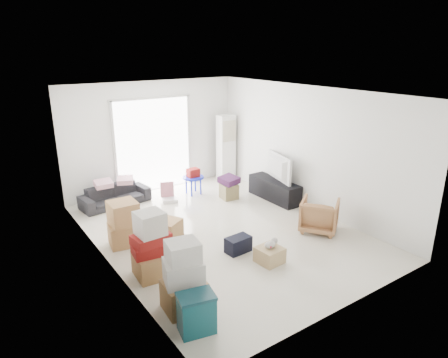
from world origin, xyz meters
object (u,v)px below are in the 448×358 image
at_px(ac_tower, 226,148).
at_px(wood_crate, 270,255).
at_px(sofa, 115,192).
at_px(armchair, 319,214).
at_px(storage_bins, 196,313).
at_px(tv_console, 274,190).
at_px(ottoman, 229,191).
at_px(kids_table, 193,176).
at_px(television, 275,177).

distance_m(ac_tower, wood_crate, 4.62).
bearing_deg(sofa, armchair, -58.37).
bearing_deg(sofa, wood_crate, -79.50).
bearing_deg(ac_tower, storage_bins, -128.13).
distance_m(tv_console, ottoman, 1.08).
height_order(ac_tower, armchair, ac_tower).
distance_m(tv_console, wood_crate, 2.96).
distance_m(storage_bins, wood_crate, 2.06).
height_order(sofa, kids_table, kids_table).
relative_size(tv_console, television, 1.34).
relative_size(ac_tower, armchair, 2.47).
bearing_deg(sofa, storage_bins, -104.68).
xyz_separation_m(sofa, kids_table, (1.84, -0.40, 0.16)).
distance_m(television, sofa, 3.71).
bearing_deg(armchair, television, -47.69).
xyz_separation_m(tv_console, kids_table, (-1.40, 1.39, 0.23)).
height_order(television, ottoman, television).
bearing_deg(storage_bins, tv_console, 37.20).
bearing_deg(ottoman, sofa, 154.30).
distance_m(ac_tower, tv_console, 2.05).
bearing_deg(armchair, sofa, 3.47).
height_order(ac_tower, wood_crate, ac_tower).
distance_m(sofa, armchair, 4.56).
height_order(tv_console, wood_crate, tv_console).
distance_m(storage_bins, kids_table, 5.02).
bearing_deg(ac_tower, wood_crate, -115.43).
relative_size(ac_tower, storage_bins, 3.25).
height_order(armchair, storage_bins, armchair).
bearing_deg(kids_table, television, -44.80).
bearing_deg(ottoman, armchair, -79.40).
bearing_deg(ac_tower, ottoman, -122.00).
distance_m(ac_tower, sofa, 3.24).
height_order(tv_console, ottoman, tv_console).
xyz_separation_m(armchair, kids_table, (-1.00, 3.18, 0.11)).
bearing_deg(ac_tower, armchair, -95.43).
bearing_deg(sofa, ottoman, -32.47).
bearing_deg(ottoman, kids_table, 126.13).
xyz_separation_m(ac_tower, tv_console, (0.05, -1.94, -0.64)).
bearing_deg(ottoman, storage_bins, -130.11).
bearing_deg(kids_table, sofa, 167.68).
height_order(armchair, ottoman, armchair).
height_order(television, armchair, armchair).
xyz_separation_m(tv_console, sofa, (-3.24, 1.79, 0.07)).
bearing_deg(wood_crate, sofa, 107.26).
relative_size(kids_table, wood_crate, 1.63).
height_order(storage_bins, wood_crate, storage_bins).
bearing_deg(ottoman, tv_console, -37.04).
relative_size(tv_console, ottoman, 3.96).
bearing_deg(sofa, ac_tower, -4.07).
relative_size(sofa, kids_table, 2.40).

